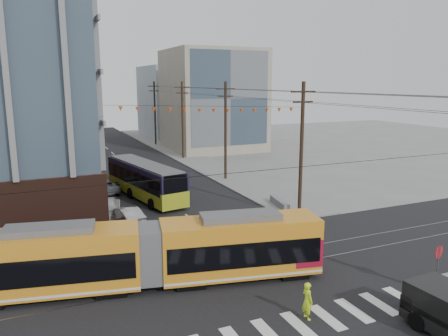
# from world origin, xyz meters

# --- Properties ---
(ground) EXTENTS (160.00, 160.00, 0.00)m
(ground) POSITION_xyz_m (0.00, 0.00, 0.00)
(ground) COLOR slate
(bg_bldg_ne_near) EXTENTS (14.00, 14.00, 16.00)m
(bg_bldg_ne_near) POSITION_xyz_m (16.00, 48.00, 8.00)
(bg_bldg_ne_near) COLOR gray
(bg_bldg_ne_near) RESTS_ON ground
(bg_bldg_nw_far) EXTENTS (16.00, 18.00, 20.00)m
(bg_bldg_nw_far) POSITION_xyz_m (-14.00, 72.00, 10.00)
(bg_bldg_nw_far) COLOR gray
(bg_bldg_nw_far) RESTS_ON ground
(bg_bldg_ne_far) EXTENTS (16.00, 16.00, 14.00)m
(bg_bldg_ne_far) POSITION_xyz_m (18.00, 68.00, 7.00)
(bg_bldg_ne_far) COLOR #8C99A5
(bg_bldg_ne_far) RESTS_ON ground
(utility_pole_far) EXTENTS (0.30, 0.30, 11.00)m
(utility_pole_far) POSITION_xyz_m (8.50, 56.00, 5.50)
(utility_pole_far) COLOR black
(utility_pole_far) RESTS_ON ground
(streetcar) EXTENTS (19.08, 6.42, 3.65)m
(streetcar) POSITION_xyz_m (-5.96, 3.62, 1.82)
(streetcar) COLOR orange
(streetcar) RESTS_ON ground
(city_bus) EXTENTS (4.96, 12.55, 3.47)m
(city_bus) POSITION_xyz_m (-1.75, 22.01, 1.74)
(city_bus) COLOR #1B1634
(city_bus) RESTS_ON ground
(parked_car_silver) EXTENTS (2.41, 4.53, 1.42)m
(parked_car_silver) POSITION_xyz_m (-5.07, 14.78, 0.71)
(parked_car_silver) COLOR #ADADAE
(parked_car_silver) RESTS_ON ground
(parked_car_white) EXTENTS (3.14, 5.55, 1.52)m
(parked_car_white) POSITION_xyz_m (-6.06, 17.79, 0.76)
(parked_car_white) COLOR silver
(parked_car_white) RESTS_ON ground
(parked_car_grey) EXTENTS (3.09, 5.19, 1.35)m
(parked_car_grey) POSITION_xyz_m (-5.21, 25.46, 0.68)
(parked_car_grey) COLOR slate
(parked_car_grey) RESTS_ON ground
(pedestrian) EXTENTS (0.45, 0.67, 1.83)m
(pedestrian) POSITION_xyz_m (-0.12, -2.66, 0.91)
(pedestrian) COLOR #CDF520
(pedestrian) RESTS_ON ground
(stop_sign) EXTENTS (0.92, 0.92, 2.50)m
(stop_sign) POSITION_xyz_m (7.52, -3.31, 1.25)
(stop_sign) COLOR #AB161F
(stop_sign) RESTS_ON ground
(jersey_barrier) EXTENTS (1.44, 3.69, 0.72)m
(jersey_barrier) POSITION_xyz_m (8.30, 13.82, 0.36)
(jersey_barrier) COLOR gray
(jersey_barrier) RESTS_ON ground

